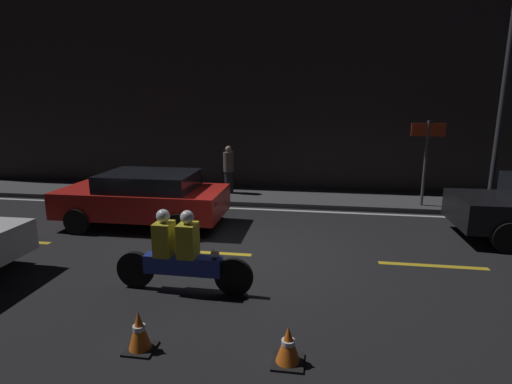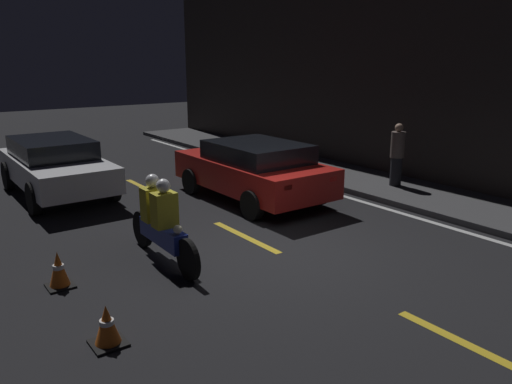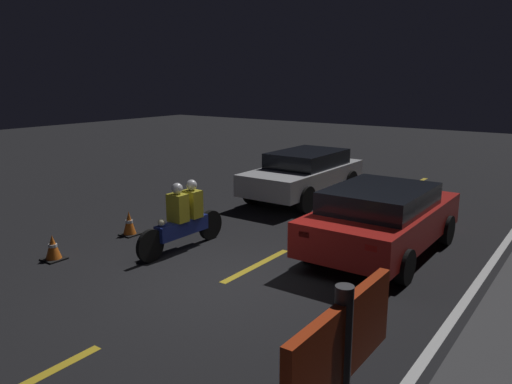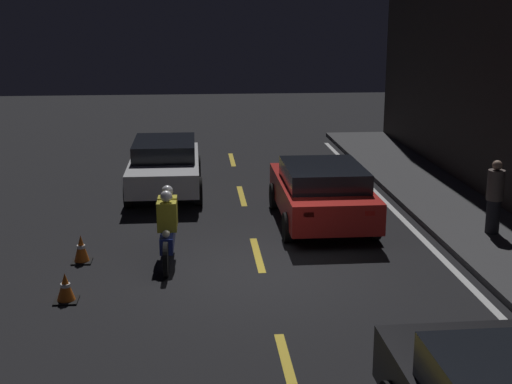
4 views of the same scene
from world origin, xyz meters
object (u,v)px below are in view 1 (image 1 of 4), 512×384
object	(u,v)px
traffic_cone_near	(139,331)
traffic_cone_mid	(288,345)
street_lamp	(504,94)
motorcycle	(179,254)
pedestrian	(229,169)
shop_sign	(427,146)
taxi_red	(145,197)

from	to	relation	value
traffic_cone_near	traffic_cone_mid	size ratio (longest dim) A/B	1.10
street_lamp	motorcycle	bearing A→B (deg)	-141.75
pedestrian	shop_sign	size ratio (longest dim) A/B	0.64
traffic_cone_near	traffic_cone_mid	world-z (taller)	traffic_cone_near
taxi_red	motorcycle	xyz separation A→B (m)	(2.05, -3.29, -0.09)
taxi_red	motorcycle	bearing A→B (deg)	121.88
motorcycle	pedestrian	xyz separation A→B (m)	(-0.65, 6.61, 0.25)
motorcycle	traffic_cone_near	world-z (taller)	motorcycle
traffic_cone_near	street_lamp	xyz separation A→B (m)	(6.68, 6.91, 2.98)
pedestrian	motorcycle	bearing A→B (deg)	-84.37
motorcycle	traffic_cone_mid	distance (m)	2.51
street_lamp	taxi_red	bearing A→B (deg)	-167.14
pedestrian	street_lamp	size ratio (longest dim) A/B	0.27
taxi_red	motorcycle	size ratio (longest dim) A/B	1.75
traffic_cone_near	shop_sign	xyz separation A→B (m)	(5.13, 7.51, 1.56)
motorcycle	street_lamp	bearing A→B (deg)	39.08
motorcycle	traffic_cone_near	size ratio (longest dim) A/B	4.31
motorcycle	shop_sign	world-z (taller)	shop_sign
taxi_red	street_lamp	size ratio (longest dim) A/B	0.70
motorcycle	traffic_cone_near	xyz separation A→B (m)	(0.04, -1.62, -0.39)
traffic_cone_near	traffic_cone_mid	bearing A→B (deg)	0.67
shop_sign	taxi_red	bearing A→B (deg)	-160.15
motorcycle	traffic_cone_near	distance (m)	1.66
traffic_cone_near	street_lamp	bearing A→B (deg)	45.99
motorcycle	pedestrian	size ratio (longest dim) A/B	1.51
taxi_red	traffic_cone_near	xyz separation A→B (m)	(2.09, -4.91, -0.47)
motorcycle	street_lamp	size ratio (longest dim) A/B	0.40
traffic_cone_mid	shop_sign	distance (m)	8.33
taxi_red	traffic_cone_mid	xyz separation A→B (m)	(3.94, -4.89, -0.50)
shop_sign	street_lamp	world-z (taller)	street_lamp
taxi_red	pedestrian	xyz separation A→B (m)	(1.40, 3.32, 0.17)
taxi_red	motorcycle	distance (m)	3.88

